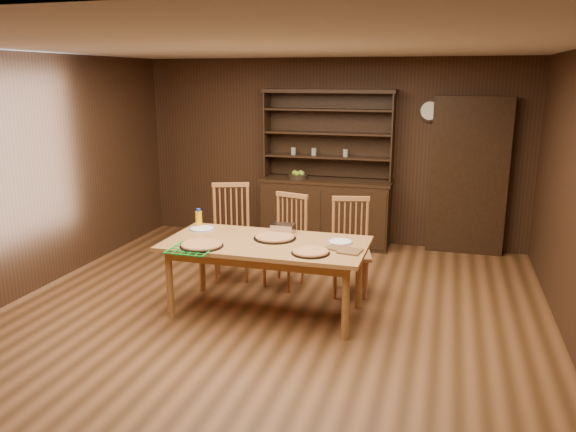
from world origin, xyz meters
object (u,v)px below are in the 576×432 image
(chair_right, at_px, (350,242))
(china_hutch, at_px, (326,203))
(chair_center, at_px, (287,237))
(chair_left, at_px, (231,228))
(dining_table, at_px, (266,249))
(juice_bottle, at_px, (199,218))

(chair_right, bearing_deg, china_hutch, 97.43)
(china_hutch, xyz_separation_m, chair_center, (-0.08, -1.70, -0.04))
(chair_left, distance_m, chair_center, 0.72)
(dining_table, xyz_separation_m, chair_left, (-0.74, 0.92, -0.08))
(chair_center, relative_size, juice_bottle, 5.22)
(china_hutch, bearing_deg, chair_left, -115.83)
(dining_table, bearing_deg, chair_left, 128.69)
(china_hutch, height_order, juice_bottle, china_hutch)
(china_hutch, relative_size, chair_left, 1.94)
(chair_left, bearing_deg, chair_right, -23.67)
(chair_left, xyz_separation_m, chair_right, (1.44, -0.10, -0.03))
(juice_bottle, bearing_deg, chair_right, 16.85)
(chair_left, distance_m, chair_right, 1.45)
(dining_table, distance_m, chair_right, 1.09)
(dining_table, bearing_deg, juice_bottle, 158.66)
(chair_center, bearing_deg, juice_bottle, -133.26)
(dining_table, distance_m, chair_center, 0.86)
(chair_center, bearing_deg, china_hutch, 103.15)
(juice_bottle, bearing_deg, dining_table, -21.34)
(china_hutch, bearing_deg, chair_right, -69.34)
(china_hutch, xyz_separation_m, juice_bottle, (-0.93, -2.21, 0.25))
(chair_left, xyz_separation_m, chair_center, (0.71, -0.06, -0.04))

